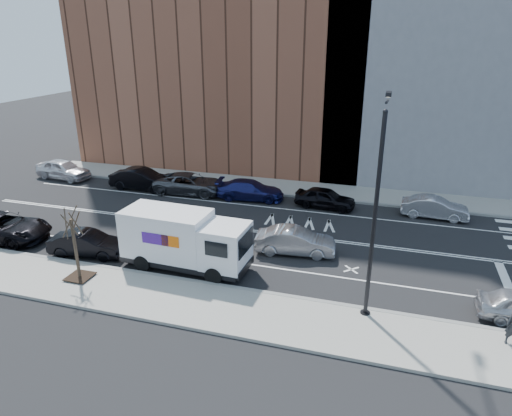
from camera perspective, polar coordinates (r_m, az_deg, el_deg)
The scene contains 20 objects.
ground at distance 28.68m, azimuth 0.50°, elevation -2.99°, with size 120.00×120.00×0.00m, color black.
sidewalk_near at distance 21.35m, azimuth -6.31°, elevation -12.04°, with size 44.00×3.60×0.15m, color gray.
sidewalk_far at distance 36.62m, azimuth 4.38°, elevation 2.51°, with size 44.00×3.60×0.15m, color gray.
curb_near at distance 22.75m, azimuth -4.53°, elevation -9.68°, with size 44.00×0.25×0.17m, color gray.
curb_far at distance 34.95m, azimuth 3.73°, elevation 1.63°, with size 44.00×0.25×0.17m, color gray.
road_markings at distance 28.68m, azimuth 0.50°, elevation -2.98°, with size 40.00×8.60×0.01m, color white, non-canonical shape.
bldg_brick at distance 43.54m, azimuth -4.07°, elevation 20.11°, with size 26.00×10.00×22.00m, color brown.
bldg_concrete at distance 41.03m, azimuth 25.11°, elevation 21.08°, with size 20.00×10.00×26.00m, color slate.
streetlight at distance 19.40m, azimuth 14.80°, elevation 0.41°, with size 0.44×4.02×9.34m.
street_tree at distance 24.30m, azimuth -21.53°, elevation -5.44°, with size 1.20×1.20×3.75m.
fedex_van at distance 24.07m, azimuth -8.96°, elevation -3.92°, with size 6.90×2.65×3.11m.
far_parked_a at distance 42.24m, azimuth -22.97°, elevation 4.48°, with size 1.97×4.89×1.66m, color silver.
far_parked_b at distance 37.37m, azimuth -14.08°, elevation 3.52°, with size 1.76×5.04×1.66m, color black.
far_parked_c at distance 35.68m, azimuth -8.25°, elevation 3.03°, with size 2.58×5.59×1.55m, color #4A4B51.
far_parked_d at distance 34.05m, azimuth -0.73°, elevation 2.28°, with size 2.04×5.02×1.46m, color navy.
far_parked_e at distance 32.74m, azimuth 8.64°, elevation 1.25°, with size 1.71×4.26×1.45m, color black.
far_parked_f at distance 32.89m, azimuth 21.43°, elevation 0.05°, with size 1.51×4.32×1.42m, color silver.
driving_sedan at distance 25.79m, azimuth 4.94°, elevation -4.16°, with size 1.56×4.47×1.47m, color #9C9CA0.
near_parked_rear_a at distance 27.16m, azimuth -20.29°, elevation -4.20°, with size 1.48×4.25×1.40m, color black.
near_parked_rear_b at distance 31.30m, azimuth -29.23°, elevation -2.08°, with size 2.72×5.89×1.64m, color black.
Camera 1 is at (7.33, -25.14, 11.69)m, focal length 32.00 mm.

